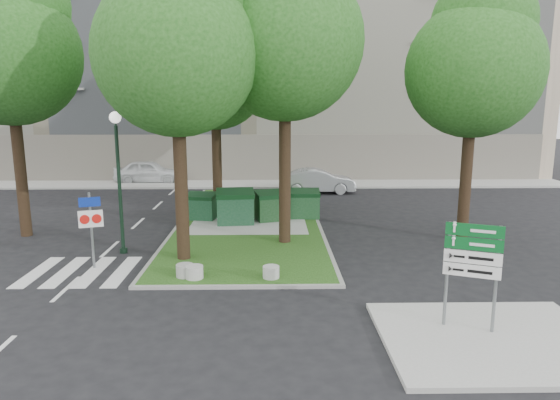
{
  "coord_description": "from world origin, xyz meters",
  "views": [
    {
      "loc": [
        1.49,
        -13.88,
        5.34
      ],
      "look_at": [
        1.8,
        3.15,
        2.0
      ],
      "focal_mm": 32.0,
      "sensor_mm": 36.0,
      "label": 1
    }
  ],
  "objects_px": {
    "street_lamp": "(118,166)",
    "bollard_right": "(271,272)",
    "traffic_sign_pole": "(91,220)",
    "dumpster_b": "(235,207)",
    "tree_median_near_right": "(288,26)",
    "dumpster_c": "(272,206)",
    "bollard_left": "(194,272)",
    "bollard_mid": "(185,270)",
    "dumpster_a": "(201,206)",
    "tree_street_right": "(476,57)",
    "directional_sign": "(472,260)",
    "tree_median_far": "(287,42)",
    "car_silver": "(318,181)",
    "tree_median_near_left": "(179,38)",
    "tree_street_left": "(10,40)",
    "tree_median_mid": "(217,65)",
    "litter_bin": "(286,206)",
    "dumpster_d": "(304,204)",
    "car_white": "(149,171)"
  },
  "relations": [
    {
      "from": "tree_median_far",
      "to": "dumpster_b",
      "type": "xyz_separation_m",
      "value": [
        -2.37,
        -4.62,
        -7.47
      ]
    },
    {
      "from": "street_lamp",
      "to": "car_silver",
      "type": "height_order",
      "value": "street_lamp"
    },
    {
      "from": "tree_median_mid",
      "to": "dumpster_c",
      "type": "relative_size",
      "value": 5.93
    },
    {
      "from": "tree_street_left",
      "to": "street_lamp",
      "type": "bearing_deg",
      "value": -29.0
    },
    {
      "from": "bollard_mid",
      "to": "street_lamp",
      "type": "distance_m",
      "value": 4.87
    },
    {
      "from": "tree_median_mid",
      "to": "car_white",
      "type": "relative_size",
      "value": 2.2
    },
    {
      "from": "dumpster_c",
      "to": "street_lamp",
      "type": "bearing_deg",
      "value": -157.23
    },
    {
      "from": "dumpster_d",
      "to": "bollard_mid",
      "type": "bearing_deg",
      "value": -117.46
    },
    {
      "from": "bollard_right",
      "to": "car_silver",
      "type": "height_order",
      "value": "car_silver"
    },
    {
      "from": "tree_median_near_left",
      "to": "tree_median_near_right",
      "type": "bearing_deg",
      "value": 29.74
    },
    {
      "from": "tree_median_mid",
      "to": "car_silver",
      "type": "relative_size",
      "value": 2.26
    },
    {
      "from": "litter_bin",
      "to": "directional_sign",
      "type": "xyz_separation_m",
      "value": [
        3.89,
        -12.42,
        1.32
      ]
    },
    {
      "from": "tree_median_mid",
      "to": "bollard_right",
      "type": "xyz_separation_m",
      "value": [
        2.39,
        -8.56,
        -6.68
      ]
    },
    {
      "from": "dumpster_c",
      "to": "bollard_mid",
      "type": "height_order",
      "value": "dumpster_c"
    },
    {
      "from": "bollard_left",
      "to": "bollard_right",
      "type": "relative_size",
      "value": 1.06
    },
    {
      "from": "dumpster_b",
      "to": "litter_bin",
      "type": "bearing_deg",
      "value": 35.34
    },
    {
      "from": "bollard_mid",
      "to": "street_lamp",
      "type": "xyz_separation_m",
      "value": [
        -2.7,
        2.88,
        2.85
      ]
    },
    {
      "from": "tree_street_left",
      "to": "car_silver",
      "type": "distance_m",
      "value": 17.25
    },
    {
      "from": "dumpster_b",
      "to": "bollard_left",
      "type": "distance_m",
      "value": 7.0
    },
    {
      "from": "tree_median_far",
      "to": "dumpster_a",
      "type": "bearing_deg",
      "value": -136.65
    },
    {
      "from": "tree_median_mid",
      "to": "bollard_right",
      "type": "distance_m",
      "value": 11.12
    },
    {
      "from": "directional_sign",
      "to": "tree_median_near_right",
      "type": "bearing_deg",
      "value": 140.52
    },
    {
      "from": "tree_median_mid",
      "to": "tree_median_far",
      "type": "bearing_deg",
      "value": 43.15
    },
    {
      "from": "tree_median_near_right",
      "to": "street_lamp",
      "type": "xyz_separation_m",
      "value": [
        -5.94,
        -1.02,
        -4.82
      ]
    },
    {
      "from": "bollard_left",
      "to": "car_silver",
      "type": "bearing_deg",
      "value": 71.23
    },
    {
      "from": "bollard_mid",
      "to": "tree_street_left",
      "type": "bearing_deg",
      "value": 143.35
    },
    {
      "from": "tree_median_near_left",
      "to": "bollard_left",
      "type": "height_order",
      "value": "tree_median_near_left"
    },
    {
      "from": "dumpster_c",
      "to": "car_silver",
      "type": "height_order",
      "value": "dumpster_c"
    },
    {
      "from": "bollard_mid",
      "to": "traffic_sign_pole",
      "type": "bearing_deg",
      "value": 159.34
    },
    {
      "from": "dumpster_a",
      "to": "dumpster_d",
      "type": "relative_size",
      "value": 1.02
    },
    {
      "from": "street_lamp",
      "to": "bollard_right",
      "type": "bearing_deg",
      "value": -29.63
    },
    {
      "from": "tree_median_mid",
      "to": "dumpster_b",
      "type": "distance_m",
      "value": 6.4
    },
    {
      "from": "tree_median_far",
      "to": "dumpster_b",
      "type": "distance_m",
      "value": 9.1
    },
    {
      "from": "tree_median_near_right",
      "to": "dumpster_c",
      "type": "relative_size",
      "value": 6.8
    },
    {
      "from": "tree_median_mid",
      "to": "directional_sign",
      "type": "distance_m",
      "value": 14.89
    },
    {
      "from": "dumpster_c",
      "to": "car_silver",
      "type": "relative_size",
      "value": 0.38
    },
    {
      "from": "tree_median_near_left",
      "to": "street_lamp",
      "type": "xyz_separation_m",
      "value": [
        -2.44,
        0.98,
        -4.15
      ]
    },
    {
      "from": "dumpster_d",
      "to": "litter_bin",
      "type": "height_order",
      "value": "dumpster_d"
    },
    {
      "from": "dumpster_d",
      "to": "directional_sign",
      "type": "xyz_separation_m",
      "value": [
        3.1,
        -11.56,
        1.04
      ]
    },
    {
      "from": "directional_sign",
      "to": "traffic_sign_pole",
      "type": "bearing_deg",
      "value": 177.56
    },
    {
      "from": "traffic_sign_pole",
      "to": "dumpster_b",
      "type": "bearing_deg",
      "value": 34.92
    },
    {
      "from": "bollard_right",
      "to": "car_silver",
      "type": "relative_size",
      "value": 0.11
    },
    {
      "from": "tree_median_far",
      "to": "directional_sign",
      "type": "relative_size",
      "value": 4.73
    },
    {
      "from": "dumpster_a",
      "to": "dumpster_b",
      "type": "distance_m",
      "value": 1.83
    },
    {
      "from": "tree_median_near_right",
      "to": "car_silver",
      "type": "bearing_deg",
      "value": 78.76
    },
    {
      "from": "tree_street_left",
      "to": "dumpster_c",
      "type": "distance_m",
      "value": 12.25
    },
    {
      "from": "dumpster_a",
      "to": "bollard_left",
      "type": "height_order",
      "value": "dumpster_a"
    },
    {
      "from": "tree_median_near_right",
      "to": "street_lamp",
      "type": "distance_m",
      "value": 7.72
    },
    {
      "from": "tree_median_far",
      "to": "litter_bin",
      "type": "relative_size",
      "value": 16.91
    },
    {
      "from": "dumpster_a",
      "to": "tree_street_right",
      "type": "bearing_deg",
      "value": -6.26
    }
  ]
}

